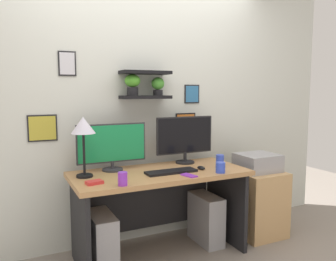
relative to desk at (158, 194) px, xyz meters
name	(u,v)px	position (x,y,z in m)	size (l,w,h in m)	color
ground_plane	(160,254)	(0.00, -0.05, -0.54)	(8.00, 8.00, 0.00)	gray
back_wall_assembly	(141,100)	(0.00, 0.38, 0.82)	(4.40, 0.24, 2.70)	silver
desk	(158,194)	(0.00, 0.00, 0.00)	(1.50, 0.68, 0.75)	tan
monitor_left	(112,146)	(-0.36, 0.16, 0.43)	(0.61, 0.18, 0.41)	#2D2D33
monitor_right	(185,138)	(0.36, 0.16, 0.46)	(0.58, 0.18, 0.44)	black
keyboard	(171,172)	(0.06, -0.14, 0.22)	(0.44, 0.14, 0.02)	black
computer_mouse	(201,168)	(0.35, -0.15, 0.23)	(0.06, 0.09, 0.03)	black
desk_lamp	(83,129)	(-0.62, 0.03, 0.60)	(0.19, 0.19, 0.48)	black
cell_phone	(189,175)	(0.15, -0.30, 0.22)	(0.07, 0.14, 0.01)	purple
coffee_mug	(220,167)	(0.44, -0.32, 0.26)	(0.08, 0.08, 0.09)	blue
pen_cup	(123,179)	(-0.43, -0.34, 0.26)	(0.07, 0.07, 0.10)	purple
scissors_tray	(94,182)	(-0.60, -0.20, 0.23)	(0.12, 0.08, 0.02)	red
water_cup	(220,161)	(0.57, -0.12, 0.27)	(0.07, 0.07, 0.11)	blue
drawer_cabinet	(257,202)	(1.06, -0.06, -0.21)	(0.44, 0.50, 0.64)	tan
printer	(258,163)	(1.06, -0.06, 0.19)	(0.38, 0.34, 0.17)	#9E9EA3
computer_tower_left	(102,242)	(-0.53, -0.09, -0.30)	(0.18, 0.40, 0.46)	#99999E
computer_tower_right	(206,219)	(0.49, -0.01, -0.31)	(0.18, 0.40, 0.46)	#99999E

